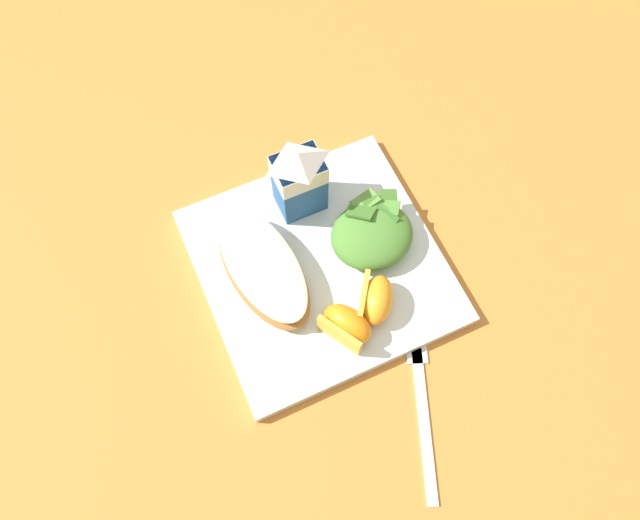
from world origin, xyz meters
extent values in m
plane|color=#C67A33|center=(0.00, 0.00, 0.00)|extent=(3.00, 3.00, 0.00)
cube|color=silver|center=(0.00, 0.00, 0.01)|extent=(0.28, 0.28, 0.02)
ellipsoid|color=#A87038|center=(-0.07, 0.02, 0.03)|extent=(0.10, 0.18, 0.03)
ellipsoid|color=maroon|center=(-0.07, 0.02, 0.04)|extent=(0.09, 0.16, 0.01)
ellipsoid|color=beige|center=(-0.07, 0.02, 0.05)|extent=(0.09, 0.17, 0.01)
ellipsoid|color=#4C8433|center=(0.07, 0.00, 0.04)|extent=(0.10, 0.09, 0.04)
cube|color=#5B8E3D|center=(0.08, 0.04, 0.05)|extent=(0.04, 0.03, 0.01)
cube|color=#5B8E3D|center=(0.06, 0.03, 0.04)|extent=(0.04, 0.04, 0.01)
cube|color=#4C8433|center=(0.10, 0.03, 0.04)|extent=(0.03, 0.04, 0.02)
cube|color=#4C8433|center=(0.08, 0.02, 0.05)|extent=(0.02, 0.03, 0.02)
cube|color=#3D7028|center=(0.06, 0.03, 0.05)|extent=(0.04, 0.04, 0.02)
cube|color=#336023|center=(0.09, 0.01, 0.05)|extent=(0.03, 0.04, 0.01)
cube|color=#4C8433|center=(0.10, 0.02, 0.05)|extent=(0.04, 0.04, 0.01)
cube|color=#23569E|center=(0.01, 0.09, 0.06)|extent=(0.06, 0.04, 0.09)
cube|color=white|center=(0.01, 0.09, 0.09)|extent=(0.06, 0.05, 0.03)
pyramid|color=white|center=(0.01, 0.09, 0.12)|extent=(0.06, 0.04, 0.02)
ellipsoid|color=orange|center=(-0.01, -0.09, 0.04)|extent=(0.06, 0.07, 0.04)
cube|color=gold|center=(-0.02, -0.10, 0.04)|extent=(0.03, 0.05, 0.03)
ellipsoid|color=orange|center=(0.04, -0.08, 0.04)|extent=(0.06, 0.07, 0.04)
cube|color=gold|center=(0.02, -0.07, 0.04)|extent=(0.04, 0.05, 0.03)
cube|color=silver|center=(0.03, -0.22, 0.00)|extent=(0.08, 0.16, 0.01)
cube|color=silver|center=(0.06, -0.14, 0.00)|extent=(0.04, 0.04, 0.01)
camera|label=1|loc=(-0.12, -0.26, 0.68)|focal=33.94mm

